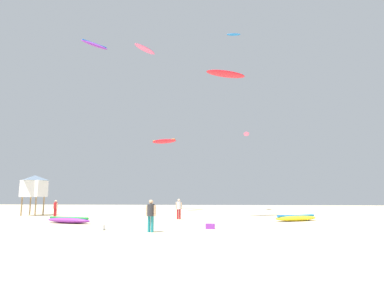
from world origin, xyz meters
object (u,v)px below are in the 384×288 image
Objects in this scene: kite_grounded_mid at (69,220)px; person_left at (55,207)px; kite_aloft_2 at (226,74)px; kite_aloft_5 at (246,134)px; gear_bag at (210,226)px; kite_aloft_4 at (145,49)px; cooler_box at (100,227)px; kite_aloft_1 at (164,141)px; kite_aloft_0 at (234,34)px; kite_aloft_3 at (95,45)px; kite_grounded_near at (296,218)px; person_foreground at (151,213)px; person_midground at (179,207)px; lifeguard_tower at (34,186)px.

person_left is at bearing 124.57° from kite_grounded_mid.
kite_aloft_5 is (3.10, 16.57, -3.07)m from kite_aloft_2.
gear_bag is 0.14× the size of kite_aloft_4.
kite_aloft_1 is at bearing 93.78° from cooler_box.
kite_grounded_mid is 40.50m from kite_aloft_0.
kite_aloft_3 is at bearing 126.32° from gear_bag.
kite_grounded_near is 35.84m from kite_aloft_0.
person_foreground reaches higher than kite_grounded_mid.
person_midground is 0.42× the size of kite_grounded_near.
kite_aloft_3 is at bearing 144.24° from kite_aloft_2.
lifeguard_tower is 1.34× the size of kite_aloft_5.
cooler_box is (-3.27, 0.91, -0.88)m from person_foreground.
person_foreground is 0.41× the size of kite_aloft_2.
lifeguard_tower is at bearing 132.64° from kite_grounded_mid.
kite_aloft_0 reaches higher than kite_grounded_near.
kite_aloft_2 is 1.07× the size of kite_aloft_4.
person_foreground is at bearing -136.99° from kite_grounded_near.
kite_aloft_2 reaches higher than person_left.
person_foreground reaches higher than cooler_box.
kite_grounded_near is 1.02× the size of kite_grounded_mid.
person_foreground is at bearing -104.27° from kite_aloft_5.
kite_aloft_2 is 1.04× the size of kite_aloft_3.
person_midground is 9.78m from kite_grounded_near.
person_left is 0.52× the size of kite_aloft_5.
kite_aloft_1 is (-2.11, 32.00, 10.59)m from cooler_box.
person_midground is 10.06m from cooler_box.
kite_grounded_near is 9.69m from gear_bag.
lifeguard_tower is at bearing -146.36° from kite_aloft_5.
kite_aloft_5 is at bearing 81.06° from gear_bag.
kite_grounded_mid is at bearing 68.50° from person_foreground.
kite_aloft_1 is at bearing 4.84° from person_left.
person_foreground is 41.95m from kite_aloft_0.
kite_aloft_2 reaches higher than kite_grounded_near.
kite_aloft_3 is at bearing -174.91° from kite_aloft_5.
kite_aloft_0 is at bearing 137.11° from person_midground.
kite_aloft_0 is at bearing 99.54° from kite_grounded_near.
kite_aloft_1 is at bearing 105.63° from gear_bag.
person_foreground reaches higher than gear_bag.
person_foreground is 1.11× the size of person_left.
lifeguard_tower is at bearing 147.07° from gear_bag.
kite_grounded_near is at bearing -36.12° from kite_aloft_3.
gear_bag is 0.25× the size of kite_aloft_0.
kite_aloft_2 is (4.32, 2.97, 13.18)m from person_midground.
kite_aloft_1 reaches higher than cooler_box.
kite_aloft_1 is (-5.56, 22.59, 9.73)m from person_midground.
kite_aloft_0 reaches higher than gear_bag.
person_foreground is at bearing -108.66° from kite_aloft_2.
cooler_box is at bearing -119.64° from person_left.
gear_bag is at bearing -42.24° from person_foreground.
person_foreground is 13.50m from kite_grounded_near.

